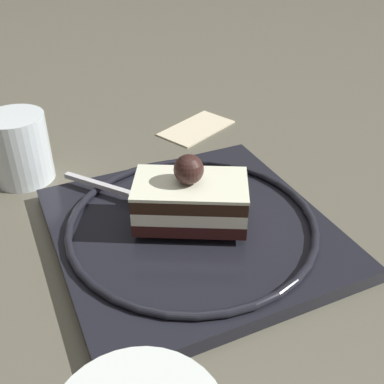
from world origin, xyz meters
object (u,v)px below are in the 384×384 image
object	(u,v)px
dessert_plate	(192,229)
cake_slice	(190,199)
folded_napkin	(196,128)
fork	(119,191)
drink_glass_far	(20,150)

from	to	relation	value
dessert_plate	cake_slice	bearing A→B (deg)	56.90
dessert_plate	folded_napkin	distance (m)	0.23
cake_slice	fork	bearing A→B (deg)	37.71
dessert_plate	drink_glass_far	world-z (taller)	drink_glass_far
cake_slice	fork	world-z (taller)	cake_slice
fork	drink_glass_far	world-z (taller)	drink_glass_far
drink_glass_far	folded_napkin	distance (m)	0.23
dessert_plate	cake_slice	xyz separation A→B (m)	(0.00, 0.00, 0.03)
drink_glass_far	folded_napkin	xyz separation A→B (m)	(0.05, -0.22, -0.03)
dessert_plate	drink_glass_far	size ratio (longest dim) A/B	3.38
dessert_plate	fork	xyz separation A→B (m)	(0.07, 0.05, 0.01)
dessert_plate	drink_glass_far	distance (m)	0.22
dessert_plate	fork	world-z (taller)	fork
fork	folded_napkin	xyz separation A→B (m)	(0.15, -0.14, -0.02)
dessert_plate	drink_glass_far	bearing A→B (deg)	39.59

